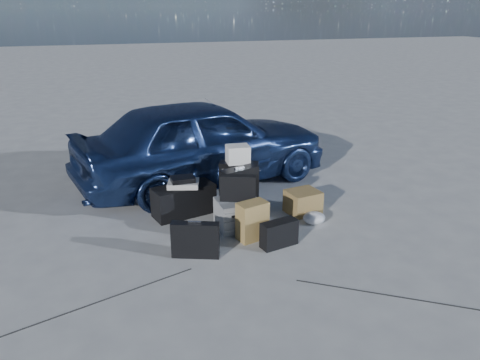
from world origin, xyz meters
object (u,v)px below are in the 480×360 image
object	(u,v)px
pelican_case	(238,214)
suitcase_left	(239,192)
car	(203,141)
briefcase	(195,240)
duffel_bag	(184,200)
suitcase_right	(239,184)
cardboard_box	(303,202)

from	to	relation	value
pelican_case	suitcase_left	bearing A→B (deg)	66.88
car	suitcase_left	bearing A→B (deg)	173.28
briefcase	duffel_bag	bearing A→B (deg)	106.00
duffel_bag	pelican_case	bearing A→B (deg)	-60.42
briefcase	suitcase_right	size ratio (longest dim) A/B	0.84
car	duffel_bag	world-z (taller)	car
pelican_case	briefcase	world-z (taller)	briefcase
suitcase_left	duffel_bag	world-z (taller)	suitcase_left
pelican_case	suitcase_left	xyz separation A→B (m)	(0.12, 0.31, 0.14)
duffel_bag	cardboard_box	size ratio (longest dim) A/B	1.95
car	suitcase_right	size ratio (longest dim) A/B	6.23
briefcase	cardboard_box	distance (m)	1.66
car	duffel_bag	xyz separation A→B (m)	(-0.51, -1.03, -0.43)
briefcase	suitcase_right	world-z (taller)	suitcase_right
pelican_case	car	bearing A→B (deg)	88.79
pelican_case	suitcase_right	distance (m)	0.66
suitcase_left	pelican_case	bearing A→B (deg)	-128.94
pelican_case	suitcase_left	size ratio (longest dim) A/B	0.77
suitcase_right	suitcase_left	bearing A→B (deg)	-82.60
car	suitcase_left	world-z (taller)	car
pelican_case	cardboard_box	world-z (taller)	pelican_case
car	pelican_case	world-z (taller)	car
car	duffel_bag	size ratio (longest dim) A/B	4.86
suitcase_right	duffel_bag	distance (m)	0.75
pelican_case	cardboard_box	xyz separation A→B (m)	(0.90, 0.15, -0.03)
duffel_bag	cardboard_box	xyz separation A→B (m)	(1.42, -0.41, -0.04)
suitcase_left	duffel_bag	size ratio (longest dim) A/B	0.82
suitcase_left	suitcase_right	world-z (taller)	suitcase_left
briefcase	duffel_bag	size ratio (longest dim) A/B	0.65
cardboard_box	pelican_case	bearing A→B (deg)	-170.86
duffel_bag	cardboard_box	distance (m)	1.48
briefcase	duffel_bag	distance (m)	1.08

